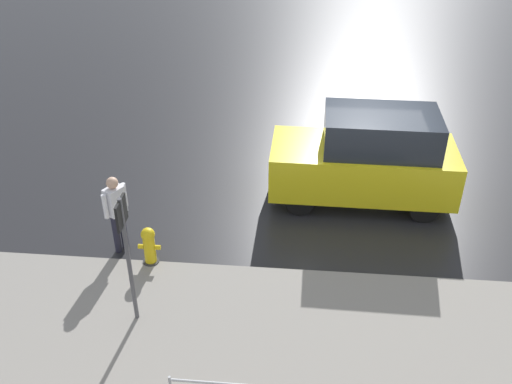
% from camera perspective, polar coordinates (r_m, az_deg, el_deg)
% --- Properties ---
extents(ground_plane, '(60.00, 60.00, 0.00)m').
position_cam_1_polar(ground_plane, '(12.88, 10.50, -0.66)').
color(ground_plane, black).
extents(kerb_strip, '(24.00, 3.20, 0.04)m').
position_cam_1_polar(kerb_strip, '(9.63, 12.17, -14.26)').
color(kerb_strip, gray).
rests_on(kerb_strip, ground).
extents(moving_hatchback, '(3.92, 1.75, 2.06)m').
position_cam_1_polar(moving_hatchback, '(12.37, 11.05, 3.34)').
color(moving_hatchback, yellow).
rests_on(moving_hatchback, ground).
extents(fire_hydrant, '(0.42, 0.31, 0.80)m').
position_cam_1_polar(fire_hydrant, '(10.80, -10.62, -5.36)').
color(fire_hydrant, gold).
rests_on(fire_hydrant, ground).
extents(pedestrian, '(0.39, 0.51, 1.62)m').
position_cam_1_polar(pedestrian, '(10.96, -13.81, -1.58)').
color(pedestrian, silver).
rests_on(pedestrian, ground).
extents(sign_post, '(0.07, 0.44, 2.40)m').
position_cam_1_polar(sign_post, '(8.96, -12.87, -5.07)').
color(sign_post, '#4C4C51').
rests_on(sign_post, ground).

